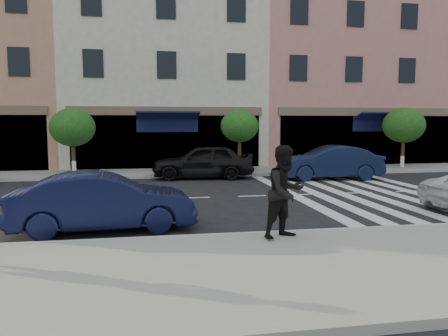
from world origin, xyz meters
TOP-DOWN VIEW (x-y plane):
  - ground at (0.00, 0.00)m, footprint 120.00×120.00m
  - sidewalk_near at (0.00, -3.75)m, footprint 60.00×4.50m
  - sidewalk_far at (0.00, 11.00)m, footprint 60.00×3.00m
  - building_centre at (-0.50, 17.00)m, footprint 11.00×9.00m
  - building_east_mid at (11.50, 17.00)m, footprint 13.00×9.00m
  - street_tree_wb at (-5.00, 10.80)m, footprint 2.10×2.10m
  - street_tree_c at (3.00, 10.80)m, footprint 1.90×1.90m
  - street_tree_ea at (12.00, 10.80)m, footprint 2.20×2.20m
  - walker at (1.24, -2.00)m, footprint 1.17×1.07m
  - car_near_mid at (-2.62, -0.13)m, footprint 4.35×1.84m
  - car_far_mid at (0.92, 9.10)m, footprint 4.77×2.31m
  - car_far_right at (6.50, 7.79)m, footprint 4.72×1.97m

SIDE VIEW (x-z plane):
  - ground at x=0.00m, z-range 0.00..0.00m
  - sidewalk_near at x=0.00m, z-range 0.00..0.15m
  - sidewalk_far at x=0.00m, z-range 0.00..0.15m
  - car_near_mid at x=-2.62m, z-range 0.00..1.40m
  - car_far_right at x=6.50m, z-range 0.00..1.52m
  - car_far_mid at x=0.92m, z-range 0.00..1.57m
  - walker at x=1.24m, z-range 0.15..2.10m
  - street_tree_wb at x=-5.00m, z-range 0.78..3.84m
  - street_tree_c at x=3.00m, z-range 0.84..3.87m
  - street_tree_ea at x=12.00m, z-range 0.80..3.99m
  - building_centre at x=-0.50m, z-range 0.00..11.00m
  - building_east_mid at x=11.50m, z-range 0.00..13.00m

